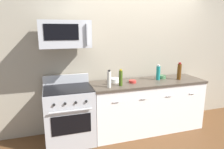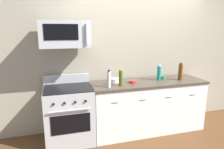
# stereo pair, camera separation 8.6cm
# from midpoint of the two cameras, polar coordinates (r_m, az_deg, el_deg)

# --- Properties ---
(ground_plane) EXTENTS (6.17, 6.17, 0.00)m
(ground_plane) POSITION_cam_midpoint_polar(r_m,az_deg,el_deg) (3.91, 10.54, -15.11)
(ground_plane) COLOR brown
(back_wall) EXTENTS (5.14, 0.10, 2.70)m
(back_wall) POSITION_cam_midpoint_polar(r_m,az_deg,el_deg) (3.86, 8.66, 5.74)
(back_wall) COLOR #9E937F
(back_wall) RESTS_ON ground_plane
(counter_unit) EXTENTS (2.05, 0.66, 0.92)m
(counter_unit) POSITION_cam_midpoint_polar(r_m,az_deg,el_deg) (3.72, 10.84, -8.83)
(counter_unit) COLOR white
(counter_unit) RESTS_ON ground_plane
(range_oven) EXTENTS (0.76, 0.69, 1.07)m
(range_oven) POSITION_cam_midpoint_polar(r_m,az_deg,el_deg) (3.36, -11.46, -11.08)
(range_oven) COLOR #B7BABF
(range_oven) RESTS_ON ground_plane
(microwave) EXTENTS (0.74, 0.44, 0.40)m
(microwave) POSITION_cam_midpoint_polar(r_m,az_deg,el_deg) (3.12, -12.59, 11.30)
(microwave) COLOR #B7BABF
(bottle_wine_amber) EXTENTS (0.07, 0.07, 0.31)m
(bottle_wine_amber) POSITION_cam_midpoint_polar(r_m,az_deg,el_deg) (3.80, 19.68, 0.72)
(bottle_wine_amber) COLOR #59330F
(bottle_wine_amber) RESTS_ON countertop_slab
(bottle_sparkling_teal) EXTENTS (0.07, 0.07, 0.28)m
(bottle_sparkling_teal) POSITION_cam_midpoint_polar(r_m,az_deg,el_deg) (3.68, 14.02, 0.44)
(bottle_sparkling_teal) COLOR #197F7A
(bottle_sparkling_teal) RESTS_ON countertop_slab
(bottle_olive_oil) EXTENTS (0.06, 0.06, 0.28)m
(bottle_olive_oil) POSITION_cam_midpoint_polar(r_m,az_deg,el_deg) (3.21, 3.25, -1.01)
(bottle_olive_oil) COLOR #385114
(bottle_olive_oil) RESTS_ON countertop_slab
(bottle_vinegar_white) EXTENTS (0.06, 0.06, 0.28)m
(bottle_vinegar_white) POSITION_cam_midpoint_polar(r_m,az_deg,el_deg) (3.12, -0.11, -1.34)
(bottle_vinegar_white) COLOR silver
(bottle_vinegar_white) RESTS_ON countertop_slab
(bowl_green_glaze) EXTENTS (0.15, 0.15, 0.06)m
(bowl_green_glaze) POSITION_cam_midpoint_polar(r_m,az_deg,el_deg) (3.82, 15.04, -0.71)
(bowl_green_glaze) COLOR #477A4C
(bowl_green_glaze) RESTS_ON countertop_slab
(bowl_white_ceramic) EXTENTS (0.18, 0.18, 0.07)m
(bowl_white_ceramic) POSITION_cam_midpoint_polar(r_m,az_deg,el_deg) (3.45, 1.53, -1.61)
(bowl_white_ceramic) COLOR white
(bowl_white_ceramic) RESTS_ON countertop_slab
(bowl_red_small) EXTENTS (0.13, 0.13, 0.04)m
(bowl_red_small) POSITION_cam_midpoint_polar(r_m,az_deg,el_deg) (3.43, 6.71, -2.04)
(bowl_red_small) COLOR #B72D28
(bowl_red_small) RESTS_ON countertop_slab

